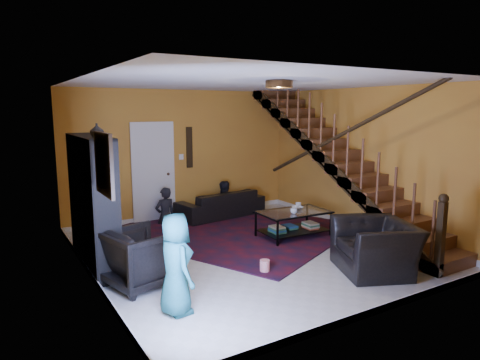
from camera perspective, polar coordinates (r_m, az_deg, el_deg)
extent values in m
plane|color=beige|center=(7.42, 1.21, -9.31)|extent=(5.50, 5.50, 0.00)
plane|color=gold|center=(9.52, -7.63, 3.41)|extent=(5.20, 0.00, 5.20)
plane|color=gold|center=(5.02, 18.23, -2.33)|extent=(5.20, 0.00, 5.20)
plane|color=gold|center=(6.13, -19.78, -0.35)|extent=(0.00, 5.50, 5.50)
plane|color=gold|center=(8.75, 15.82, 2.61)|extent=(0.00, 5.50, 5.50)
plane|color=white|center=(7.04, 1.29, 12.82)|extent=(5.50, 5.50, 0.00)
cube|color=silver|center=(9.74, -7.43, -4.52)|extent=(5.20, 0.02, 0.10)
cube|color=silver|center=(6.49, -19.02, -12.18)|extent=(0.02, 5.50, 0.10)
cube|color=gold|center=(8.42, 13.58, 1.91)|extent=(0.95, 4.92, 2.83)
cube|color=black|center=(8.10, 11.30, 2.27)|extent=(0.04, 5.02, 3.02)
cylinder|color=black|center=(8.08, 11.56, 5.45)|extent=(0.07, 4.20, 2.44)
cube|color=black|center=(6.75, 25.16, -7.24)|extent=(0.10, 0.10, 1.10)
cube|color=black|center=(6.82, -18.99, -2.79)|extent=(0.35, 1.80, 2.00)
cube|color=black|center=(6.97, -18.72, -7.62)|extent=(0.35, 1.72, 0.03)
cube|color=black|center=(6.79, -19.06, -1.47)|extent=(0.35, 1.72, 0.03)
cube|color=silver|center=(9.29, -11.48, 0.82)|extent=(0.82, 0.05, 2.05)
cube|color=maroon|center=(5.22, -17.71, 2.03)|extent=(0.04, 0.74, 0.74)
cube|color=black|center=(9.55, -6.77, 4.35)|extent=(0.14, 0.03, 0.90)
cylinder|color=#3F2814|center=(6.37, 5.22, 12.60)|extent=(0.40, 0.40, 0.10)
cube|color=#410B15|center=(8.62, -0.93, -6.56)|extent=(4.97, 5.22, 0.02)
imported|color=black|center=(9.59, -2.60, -3.19)|extent=(2.08, 1.04, 0.58)
imported|color=black|center=(6.03, -13.07, -10.05)|extent=(1.05, 1.04, 0.79)
imported|color=black|center=(6.69, 17.62, -8.50)|extent=(1.38, 1.46, 0.75)
imported|color=black|center=(9.14, -9.93, -4.78)|extent=(0.48, 0.34, 1.23)
imported|color=black|center=(9.71, -2.26, -3.77)|extent=(0.60, 0.47, 1.24)
imported|color=#1B5B68|center=(5.12, -8.57, -11.01)|extent=(0.41, 0.61, 1.21)
cube|color=black|center=(7.52, 5.03, -7.14)|extent=(0.03, 0.03, 0.49)
cube|color=black|center=(8.29, 12.01, -5.75)|extent=(0.03, 0.03, 0.49)
cube|color=black|center=(8.07, 2.11, -5.95)|extent=(0.03, 0.03, 0.49)
cube|color=black|center=(8.79, 8.91, -4.79)|extent=(0.03, 0.03, 0.49)
cube|color=black|center=(8.18, 7.11, -6.64)|extent=(1.27, 0.76, 0.02)
cube|color=silver|center=(8.09, 7.16, -4.21)|extent=(1.33, 0.82, 0.02)
imported|color=#999999|center=(7.90, 7.19, -4.11)|extent=(0.14, 0.14, 0.10)
imported|color=#999999|center=(8.36, 7.77, -3.36)|extent=(0.14, 0.14, 0.10)
imported|color=#999999|center=(8.26, 7.64, -3.69)|extent=(0.27, 0.27, 0.05)
imported|color=#999999|center=(6.20, -18.54, 6.29)|extent=(0.18, 0.18, 0.19)
cylinder|color=red|center=(6.44, 3.33, -11.31)|extent=(0.19, 0.19, 0.17)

